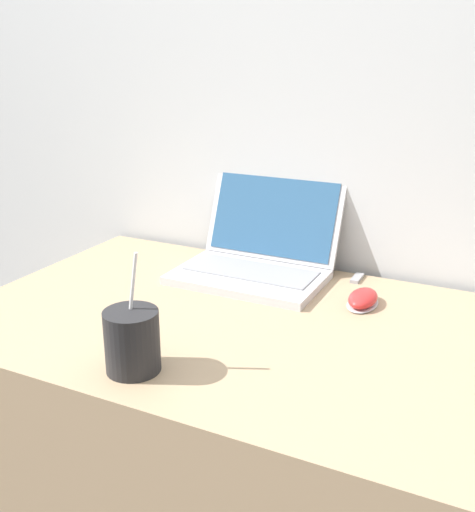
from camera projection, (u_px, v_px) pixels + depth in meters
wall_back at (316, 66)px, 1.42m from camera, size 7.00×0.04×2.50m
desk at (241, 471)px, 1.36m from camera, size 1.17×0.73×0.76m
laptop at (258, 254)px, 1.47m from camera, size 0.35×0.31×0.23m
drink_cup at (132, 340)px, 1.02m from camera, size 0.10×0.10×0.21m
computer_mouse at (363, 299)px, 1.30m from camera, size 0.06×0.11×0.03m
usb_stick at (357, 278)px, 1.45m from camera, size 0.02×0.06×0.01m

